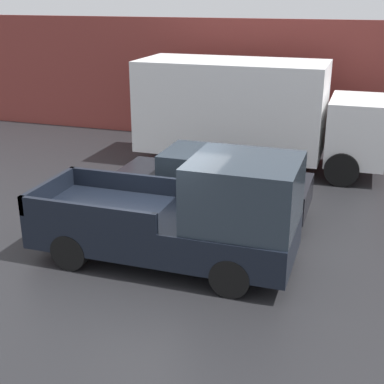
{
  "coord_description": "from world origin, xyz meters",
  "views": [
    {
      "loc": [
        3.67,
        -8.61,
        4.95
      ],
      "look_at": [
        0.44,
        1.17,
        1.11
      ],
      "focal_mm": 50.0,
      "sensor_mm": 36.0,
      "label": 1
    }
  ],
  "objects_px": {
    "pickup_truck": "(189,216)",
    "delivery_truck": "(250,110)",
    "car": "(213,182)",
    "newspaper_box": "(170,122)"
  },
  "relations": [
    {
      "from": "pickup_truck",
      "to": "car",
      "type": "xyz_separation_m",
      "value": [
        -0.28,
        2.63,
        -0.22
      ]
    },
    {
      "from": "pickup_truck",
      "to": "car",
      "type": "height_order",
      "value": "pickup_truck"
    },
    {
      "from": "car",
      "to": "newspaper_box",
      "type": "bearing_deg",
      "value": 118.39
    },
    {
      "from": "delivery_truck",
      "to": "newspaper_box",
      "type": "bearing_deg",
      "value": 144.74
    },
    {
      "from": "pickup_truck",
      "to": "delivery_truck",
      "type": "relative_size",
      "value": 0.7
    },
    {
      "from": "pickup_truck",
      "to": "delivery_truck",
      "type": "bearing_deg",
      "value": 92.78
    },
    {
      "from": "delivery_truck",
      "to": "pickup_truck",
      "type": "bearing_deg",
      "value": -87.22
    },
    {
      "from": "newspaper_box",
      "to": "car",
      "type": "bearing_deg",
      "value": -61.61
    },
    {
      "from": "pickup_truck",
      "to": "delivery_truck",
      "type": "height_order",
      "value": "delivery_truck"
    },
    {
      "from": "pickup_truck",
      "to": "delivery_truck",
      "type": "distance_m",
      "value": 6.76
    }
  ]
}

